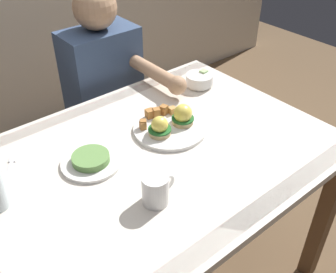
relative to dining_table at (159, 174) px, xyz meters
name	(u,v)px	position (x,y,z in m)	size (l,w,h in m)	color
dining_table	(159,174)	(0.00, 0.00, 0.00)	(1.20, 0.90, 0.74)	silver
eggs_benedict_plate	(170,124)	(0.11, 0.07, 0.13)	(0.27, 0.27, 0.09)	white
fruit_bowl	(199,80)	(0.43, 0.25, 0.14)	(0.12, 0.12, 0.06)	white
coffee_mug	(156,188)	(-0.15, -0.18, 0.16)	(0.11, 0.08, 0.09)	white
fork	(10,168)	(-0.43, 0.23, 0.11)	(0.10, 0.14, 0.00)	silver
side_plate	(91,161)	(-0.21, 0.09, 0.12)	(0.20, 0.20, 0.04)	white
diner_person	(108,92)	(0.17, 0.60, 0.02)	(0.34, 0.54, 1.14)	#33333D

